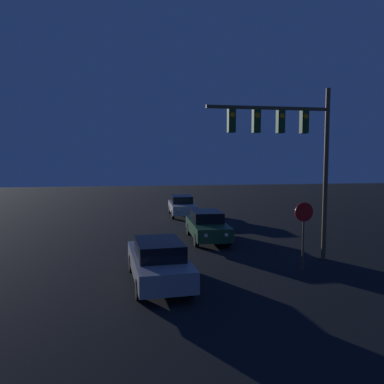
% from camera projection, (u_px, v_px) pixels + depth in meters
% --- Properties ---
extents(car_near, '(1.97, 4.73, 1.46)m').
position_uv_depth(car_near, '(158.00, 261.00, 12.36)').
color(car_near, '#99999E').
rests_on(car_near, ground_plane).
extents(car_mid, '(1.86, 4.70, 1.46)m').
position_uv_depth(car_mid, '(207.00, 225.00, 19.07)').
color(car_mid, '#1E4728').
rests_on(car_mid, ground_plane).
extents(car_far, '(1.87, 4.70, 1.46)m').
position_uv_depth(car_far, '(182.00, 206.00, 27.36)').
color(car_far, beige).
rests_on(car_far, ground_plane).
extents(traffic_signal_mast, '(5.05, 0.30, 6.91)m').
position_uv_depth(traffic_signal_mast, '(291.00, 141.00, 14.76)').
color(traffic_signal_mast, brown).
rests_on(traffic_signal_mast, ground_plane).
extents(stop_sign, '(0.70, 0.07, 2.53)m').
position_uv_depth(stop_sign, '(304.00, 223.00, 13.67)').
color(stop_sign, brown).
rests_on(stop_sign, ground_plane).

